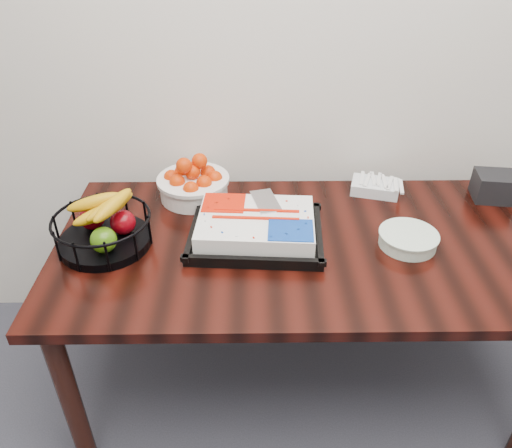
{
  "coord_description": "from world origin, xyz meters",
  "views": [
    {
      "loc": [
        -0.19,
        0.54,
        1.81
      ],
      "look_at": [
        -0.18,
        2.0,
        0.83
      ],
      "focal_mm": 35.0,
      "sensor_mm": 36.0,
      "label": 1
    }
  ],
  "objects_px": {
    "table": "(303,260)",
    "fruit_basket": "(103,227)",
    "cake_tray": "(256,227)",
    "plate_stack": "(408,239)",
    "tangerine_bowl": "(193,180)",
    "napkin_box": "(494,186)"
  },
  "relations": [
    {
      "from": "table",
      "to": "tangerine_bowl",
      "type": "bearing_deg",
      "value": 143.39
    },
    {
      "from": "tangerine_bowl",
      "to": "napkin_box",
      "type": "xyz_separation_m",
      "value": [
        1.23,
        -0.02,
        -0.03
      ]
    },
    {
      "from": "cake_tray",
      "to": "table",
      "type": "bearing_deg",
      "value": -8.44
    },
    {
      "from": "table",
      "to": "tangerine_bowl",
      "type": "xyz_separation_m",
      "value": [
        -0.43,
        0.32,
        0.17
      ]
    },
    {
      "from": "fruit_basket",
      "to": "plate_stack",
      "type": "height_order",
      "value": "fruit_basket"
    },
    {
      "from": "cake_tray",
      "to": "fruit_basket",
      "type": "xyz_separation_m",
      "value": [
        -0.54,
        -0.04,
        0.03
      ]
    },
    {
      "from": "cake_tray",
      "to": "fruit_basket",
      "type": "height_order",
      "value": "fruit_basket"
    },
    {
      "from": "fruit_basket",
      "to": "plate_stack",
      "type": "xyz_separation_m",
      "value": [
        1.08,
        -0.02,
        -0.05
      ]
    },
    {
      "from": "cake_tray",
      "to": "tangerine_bowl",
      "type": "distance_m",
      "value": 0.39
    },
    {
      "from": "table",
      "to": "fruit_basket",
      "type": "bearing_deg",
      "value": -178.96
    },
    {
      "from": "table",
      "to": "cake_tray",
      "type": "height_order",
      "value": "cake_tray"
    },
    {
      "from": "table",
      "to": "napkin_box",
      "type": "height_order",
      "value": "napkin_box"
    },
    {
      "from": "plate_stack",
      "to": "napkin_box",
      "type": "height_order",
      "value": "napkin_box"
    },
    {
      "from": "plate_stack",
      "to": "napkin_box",
      "type": "distance_m",
      "value": 0.54
    },
    {
      "from": "cake_tray",
      "to": "tangerine_bowl",
      "type": "xyz_separation_m",
      "value": [
        -0.25,
        0.29,
        0.04
      ]
    },
    {
      "from": "fruit_basket",
      "to": "napkin_box",
      "type": "distance_m",
      "value": 1.55
    },
    {
      "from": "cake_tray",
      "to": "napkin_box",
      "type": "xyz_separation_m",
      "value": [
        0.98,
        0.27,
        0.01
      ]
    },
    {
      "from": "fruit_basket",
      "to": "napkin_box",
      "type": "xyz_separation_m",
      "value": [
        1.51,
        0.31,
        -0.02
      ]
    },
    {
      "from": "plate_stack",
      "to": "fruit_basket",
      "type": "bearing_deg",
      "value": 179.19
    },
    {
      "from": "tangerine_bowl",
      "to": "napkin_box",
      "type": "relative_size",
      "value": 1.91
    },
    {
      "from": "table",
      "to": "fruit_basket",
      "type": "distance_m",
      "value": 0.73
    },
    {
      "from": "cake_tray",
      "to": "plate_stack",
      "type": "height_order",
      "value": "cake_tray"
    }
  ]
}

